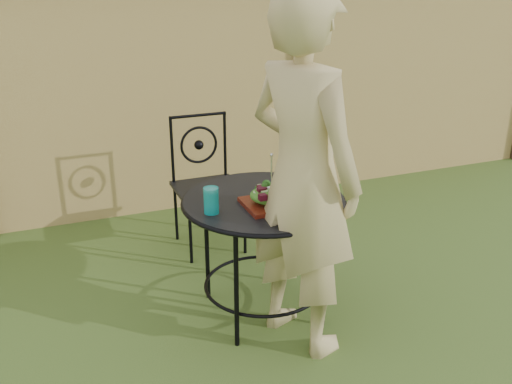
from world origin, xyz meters
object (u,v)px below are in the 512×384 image
Objects in this scene: patio_table at (264,221)px; salad_plate at (269,204)px; patio_chair at (206,180)px; diner at (303,177)px.

patio_table is 0.19m from salad_plate.
salad_plate is at bearing -88.71° from patio_chair.
patio_chair reaches higher than salad_plate.
diner is 0.30m from salad_plate.
diner reaches higher than patio_chair.
patio_chair is at bearing 92.18° from patio_table.
patio_chair is (-0.04, 0.99, -0.08)m from patio_table.
salad_plate is (0.02, -1.10, 0.23)m from patio_chair.
diner is 6.99× the size of salad_plate.
diner is at bearing -73.72° from patio_table.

